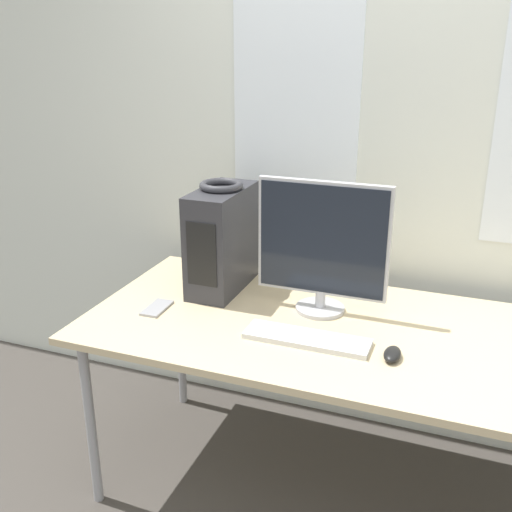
{
  "coord_description": "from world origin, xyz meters",
  "views": [
    {
      "loc": [
        0.24,
        -1.53,
        1.8
      ],
      "look_at": [
        -0.52,
        0.46,
        1.02
      ],
      "focal_mm": 42.0,
      "sensor_mm": 36.0,
      "label": 1
    }
  ],
  "objects_px": {
    "headphones": "(221,185)",
    "mouse": "(392,354)",
    "pc_tower": "(222,240)",
    "cell_phone": "(157,308)",
    "monitor_main": "(322,245)",
    "keyboard": "(307,338)"
  },
  "relations": [
    {
      "from": "pc_tower",
      "to": "cell_phone",
      "type": "bearing_deg",
      "value": -117.72
    },
    {
      "from": "headphones",
      "to": "mouse",
      "type": "xyz_separation_m",
      "value": [
        0.78,
        -0.36,
        -0.44
      ]
    },
    {
      "from": "keyboard",
      "to": "mouse",
      "type": "distance_m",
      "value": 0.31
    },
    {
      "from": "pc_tower",
      "to": "headphones",
      "type": "xyz_separation_m",
      "value": [
        0.0,
        0.0,
        0.23
      ]
    },
    {
      "from": "monitor_main",
      "to": "keyboard",
      "type": "height_order",
      "value": "monitor_main"
    },
    {
      "from": "headphones",
      "to": "mouse",
      "type": "height_order",
      "value": "headphones"
    },
    {
      "from": "mouse",
      "to": "cell_phone",
      "type": "height_order",
      "value": "mouse"
    },
    {
      "from": "keyboard",
      "to": "mouse",
      "type": "relative_size",
      "value": 4.21
    },
    {
      "from": "monitor_main",
      "to": "cell_phone",
      "type": "bearing_deg",
      "value": -160.13
    },
    {
      "from": "pc_tower",
      "to": "headphones",
      "type": "relative_size",
      "value": 2.42
    },
    {
      "from": "pc_tower",
      "to": "mouse",
      "type": "distance_m",
      "value": 0.89
    },
    {
      "from": "keyboard",
      "to": "mouse",
      "type": "height_order",
      "value": "mouse"
    },
    {
      "from": "headphones",
      "to": "keyboard",
      "type": "xyz_separation_m",
      "value": [
        0.48,
        -0.35,
        -0.44
      ]
    },
    {
      "from": "headphones",
      "to": "cell_phone",
      "type": "height_order",
      "value": "headphones"
    },
    {
      "from": "pc_tower",
      "to": "monitor_main",
      "type": "height_order",
      "value": "monitor_main"
    },
    {
      "from": "monitor_main",
      "to": "mouse",
      "type": "bearing_deg",
      "value": -40.62
    },
    {
      "from": "pc_tower",
      "to": "mouse",
      "type": "height_order",
      "value": "pc_tower"
    },
    {
      "from": "pc_tower",
      "to": "mouse",
      "type": "bearing_deg",
      "value": -24.66
    },
    {
      "from": "headphones",
      "to": "keyboard",
      "type": "relative_size",
      "value": 0.4
    },
    {
      "from": "cell_phone",
      "to": "pc_tower",
      "type": "bearing_deg",
      "value": 60.43
    },
    {
      "from": "cell_phone",
      "to": "mouse",
      "type": "bearing_deg",
      "value": -5.51
    },
    {
      "from": "headphones",
      "to": "monitor_main",
      "type": "xyz_separation_m",
      "value": [
        0.46,
        -0.08,
        -0.18
      ]
    }
  ]
}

